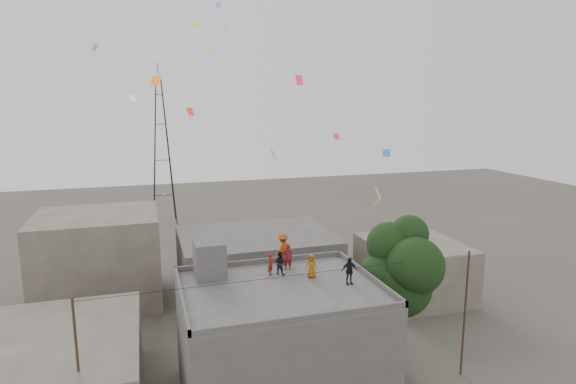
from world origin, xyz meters
name	(u,v)px	position (x,y,z in m)	size (l,w,h in m)	color
main_building	(280,343)	(0.00, 0.00, 3.05)	(10.00, 8.00, 6.10)	#504D4A
parapet	(280,285)	(0.00, 0.00, 6.25)	(10.00, 8.00, 0.30)	#504D4A
stair_head_box	(210,259)	(-3.20, 2.60, 7.10)	(1.60, 1.80, 2.00)	#504D4A
neighbor_west	(58,376)	(-11.00, 2.00, 2.00)	(8.00, 10.00, 4.00)	#5B5548
neighbor_north	(256,264)	(2.00, 14.00, 2.50)	(12.00, 9.00, 5.00)	#504D4A
neighbor_northwest	(99,258)	(-10.00, 16.00, 3.50)	(9.00, 8.00, 7.00)	#5B5548
neighbor_east	(413,269)	(14.00, 10.00, 2.20)	(7.00, 8.00, 4.40)	#5B5548
tree	(403,270)	(7.37, 0.60, 6.10)	(4.90, 4.60, 9.10)	black
utility_line	(297,339)	(0.50, -1.25, 3.83)	(20.12, 0.62, 7.40)	black
transmission_tower	(162,152)	(-4.00, 40.00, 9.07)	(2.97, 2.97, 20.01)	black
person_red_adult	(288,257)	(1.17, 2.55, 6.84)	(0.54, 0.36, 1.48)	maroon
person_orange_child	(311,266)	(2.02, 0.94, 6.74)	(0.63, 0.41, 1.29)	#9C5911
person_dark_child	(280,263)	(0.53, 1.92, 6.76)	(0.64, 0.50, 1.31)	black
person_dark_adult	(349,271)	(3.57, -0.51, 6.83)	(0.85, 0.35, 1.45)	black
person_orange_adult	(283,249)	(1.14, 3.40, 7.04)	(1.21, 0.70, 1.88)	#B54914
person_red_child	(271,264)	(0.01, 1.94, 6.72)	(0.45, 0.30, 1.25)	maroon
kites	(262,99)	(0.68, 6.33, 15.58)	(18.06, 16.59, 12.66)	red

